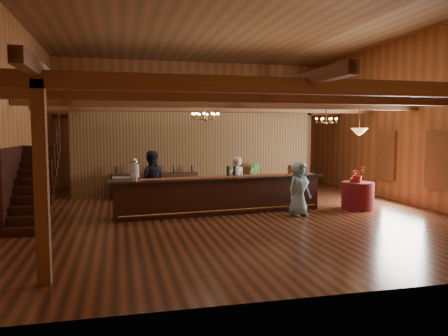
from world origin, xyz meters
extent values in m
plane|color=brown|center=(0.00, 0.00, 0.00)|extent=(14.00, 14.00, 0.00)
plane|color=brown|center=(0.00, 0.00, 5.50)|extent=(14.00, 14.00, 0.00)
cube|color=#AD6A38|center=(0.00, 7.00, 2.75)|extent=(12.00, 0.10, 5.50)
cube|color=#AD6A38|center=(0.00, -7.00, 2.75)|extent=(12.00, 0.10, 5.50)
cube|color=#AD6A38|center=(-6.00, 0.00, 2.75)|extent=(0.10, 14.00, 5.50)
cube|color=#AD6A38|center=(6.00, 0.00, 2.75)|extent=(0.10, 14.00, 5.50)
cube|color=brown|center=(0.00, -5.50, 3.20)|extent=(11.90, 0.20, 0.28)
cube|color=brown|center=(0.00, -3.00, 3.20)|extent=(11.90, 0.20, 0.28)
cube|color=brown|center=(0.00, -0.50, 3.20)|extent=(11.90, 0.20, 0.28)
cube|color=brown|center=(0.00, 2.00, 3.20)|extent=(11.90, 0.20, 0.28)
cube|color=brown|center=(0.00, 4.50, 3.20)|extent=(11.90, 0.20, 0.28)
cube|color=brown|center=(0.00, 6.80, 3.20)|extent=(11.90, 0.20, 0.28)
cube|color=brown|center=(-4.50, 0.00, 3.34)|extent=(0.18, 13.90, 0.22)
cube|color=brown|center=(0.00, 0.00, 3.34)|extent=(0.18, 13.90, 0.22)
cube|color=brown|center=(4.50, 0.00, 3.34)|extent=(0.18, 13.90, 0.22)
cube|color=brown|center=(-4.50, 4.50, 1.60)|extent=(0.20, 0.20, 3.20)
cube|color=brown|center=(4.50, 4.50, 1.60)|extent=(0.20, 0.20, 3.20)
cube|color=brown|center=(-4.50, -5.50, 1.60)|extent=(0.20, 0.20, 3.20)
cube|color=brown|center=(-0.50, 3.50, 1.55)|extent=(9.00, 0.18, 3.10)
cube|color=white|center=(5.95, -1.60, 1.55)|extent=(0.12, 1.05, 1.75)
cube|color=white|center=(5.95, 1.00, 1.55)|extent=(0.12, 1.05, 1.75)
cube|color=#321813|center=(-5.45, -2.00, 0.10)|extent=(1.00, 0.28, 0.20)
cube|color=#321813|center=(-5.45, -1.72, 0.30)|extent=(1.00, 0.28, 0.20)
cube|color=#321813|center=(-5.45, -1.44, 0.50)|extent=(1.00, 0.28, 0.20)
cube|color=#321813|center=(-5.45, -1.16, 0.70)|extent=(1.00, 0.28, 0.20)
cube|color=#321813|center=(-5.45, -0.88, 0.90)|extent=(1.00, 0.28, 0.20)
cube|color=#321813|center=(-5.45, -0.60, 1.10)|extent=(1.00, 0.28, 0.20)
cube|color=#321813|center=(-5.45, -0.32, 1.30)|extent=(1.00, 0.28, 0.20)
cube|color=#321813|center=(-5.45, -0.04, 1.50)|extent=(1.00, 0.28, 0.20)
cube|color=#321813|center=(-5.45, 0.24, 1.70)|extent=(1.00, 0.28, 0.20)
cube|color=#321813|center=(-5.45, 0.52, 1.90)|extent=(1.00, 0.28, 0.20)
cube|color=#321813|center=(1.00, 5.50, 0.55)|extent=(1.20, 0.60, 1.10)
cube|color=brown|center=(-2.00, 5.50, 0.50)|extent=(1.00, 0.60, 1.00)
cube|color=#321813|center=(-0.44, -0.39, 0.51)|extent=(6.14, 1.27, 1.02)
cube|color=black|center=(-0.44, -0.39, 1.04)|extent=(6.46, 1.43, 0.05)
cube|color=maroon|center=(-0.44, -0.39, 1.08)|extent=(6.02, 1.00, 0.01)
cylinder|color=#A07131|center=(-0.44, -0.79, 0.15)|extent=(5.88, 0.64, 0.05)
cylinder|color=silver|center=(-2.91, -0.58, 1.11)|extent=(0.18, 0.18, 0.08)
cylinder|color=silver|center=(-2.91, -0.58, 1.33)|extent=(0.26, 0.26, 0.36)
sphere|color=silver|center=(-2.91, -0.58, 1.58)|extent=(0.18, 0.18, 0.18)
cube|color=gray|center=(-3.26, -0.72, 1.12)|extent=(0.50, 0.50, 0.10)
cube|color=brown|center=(1.76, -0.20, 1.22)|extent=(0.06, 0.06, 0.30)
cube|color=brown|center=(2.04, -0.20, 1.22)|extent=(0.06, 0.06, 0.30)
cylinder|color=brown|center=(1.90, -0.20, 1.25)|extent=(0.24, 0.24, 0.24)
cylinder|color=black|center=(-0.19, -0.24, 1.22)|extent=(0.07, 0.07, 0.30)
cylinder|color=black|center=(-0.18, -0.24, 1.22)|extent=(0.07, 0.07, 0.30)
cylinder|color=black|center=(0.02, -0.22, 1.22)|extent=(0.07, 0.07, 0.30)
cube|color=#321813|center=(-2.05, 3.17, 0.44)|extent=(3.15, 0.94, 0.88)
cylinder|color=maroon|center=(3.81, -0.74, 0.42)|extent=(0.97, 0.97, 0.84)
cylinder|color=#A07131|center=(-0.81, -0.03, 2.98)|extent=(0.02, 0.02, 0.44)
sphere|color=#A07131|center=(-0.81, -0.03, 2.76)|extent=(0.12, 0.12, 0.12)
torus|color=#A07131|center=(-0.81, -0.03, 2.86)|extent=(0.80, 0.80, 0.04)
cylinder|color=#A07131|center=(4.03, 1.88, 2.95)|extent=(0.02, 0.02, 0.50)
sphere|color=#A07131|center=(4.03, 1.88, 2.70)|extent=(0.12, 0.12, 0.12)
torus|color=#A07131|center=(4.03, 1.88, 2.80)|extent=(0.80, 0.80, 0.04)
cylinder|color=#A07131|center=(3.81, -0.74, 2.80)|extent=(0.02, 0.02, 0.80)
cone|color=#C47C32|center=(3.81, -0.74, 2.40)|extent=(0.52, 0.52, 0.20)
imported|color=silver|center=(0.24, 0.41, 0.80)|extent=(0.65, 0.48, 1.61)
imported|color=#1F2036|center=(-2.40, 0.36, 0.91)|extent=(0.94, 0.76, 1.83)
imported|color=#82BBD4|center=(1.65, -1.26, 0.77)|extent=(0.87, 0.70, 1.54)
imported|color=#337730|center=(1.62, 3.19, 0.59)|extent=(0.66, 0.54, 1.19)
imported|color=#AC241C|center=(3.72, -0.85, 1.09)|extent=(0.58, 0.55, 0.51)
imported|color=#A07131|center=(3.66, -0.67, 1.01)|extent=(0.19, 0.19, 0.33)
camera|label=1|loc=(-3.32, -12.71, 2.43)|focal=35.00mm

